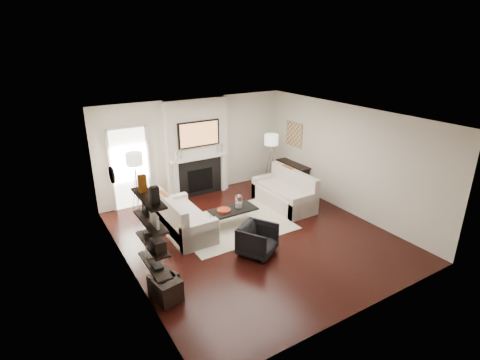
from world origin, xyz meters
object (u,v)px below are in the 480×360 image
armchair (258,238)px  ottoman_near (164,285)px  lamp_left_shade (134,159)px  loveseat_left_base (184,224)px  loveseat_right_base (283,198)px  lamp_right_shade (271,140)px  coffee_table (233,210)px

armchair → ottoman_near: size_ratio=1.77×
armchair → lamp_left_shade: lamp_left_shade is taller
ottoman_near → loveseat_left_base: bearing=57.3°
loveseat_left_base → loveseat_right_base: size_ratio=1.00×
ottoman_near → loveseat_right_base: bearing=24.8°
armchair → lamp_left_shade: bearing=84.3°
lamp_left_shade → loveseat_left_base: bearing=-69.3°
armchair → lamp_right_shade: lamp_right_shade is taller
coffee_table → armchair: size_ratio=1.56×
lamp_right_shade → ottoman_near: bearing=-145.1°
loveseat_right_base → armchair: size_ratio=2.55×
loveseat_right_base → lamp_right_shade: lamp_right_shade is taller
ottoman_near → lamp_left_shade: bearing=79.7°
coffee_table → armchair: (-0.21, -1.35, -0.05)m
loveseat_right_base → ottoman_near: bearing=-155.2°
loveseat_right_base → coffee_table: bearing=-171.0°
loveseat_right_base → lamp_right_shade: bearing=69.3°
coffee_table → ottoman_near: 2.83m
loveseat_left_base → armchair: (0.92, -1.62, 0.14)m
lamp_right_shade → ottoman_near: lamp_right_shade is taller
lamp_right_shade → loveseat_right_base: bearing=-110.7°
loveseat_left_base → ottoman_near: loveseat_left_base is taller
armchair → coffee_table: bearing=49.8°
lamp_left_shade → ottoman_near: size_ratio=1.00×
loveseat_left_base → loveseat_right_base: bearing=-0.0°
lamp_right_shade → ottoman_near: size_ratio=1.00×
loveseat_right_base → armchair: bearing=-139.8°
loveseat_left_base → coffee_table: (1.13, -0.27, 0.19)m
loveseat_left_base → lamp_left_shade: (-0.58, 1.53, 1.24)m
loveseat_left_base → armchair: bearing=-60.4°
coffee_table → armchair: bearing=-99.0°
coffee_table → lamp_left_shade: bearing=133.6°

